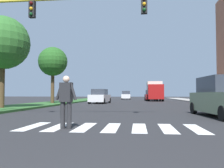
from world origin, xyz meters
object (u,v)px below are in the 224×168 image
Objects in this scene: tree_mid at (3,43)px; sedan_midblock at (100,97)px; suv_crossing at (224,98)px; traffic_light_gantry at (32,24)px; pedestrian_performer at (66,99)px; sedan_distant at (151,96)px; tree_far at (53,62)px; truck_box_delivery at (155,91)px; sedan_far_horizon at (126,95)px.

sedan_midblock is at bearing 67.49° from tree_mid.
tree_mid reaches higher than sedan_midblock.
suv_crossing is 1.04× the size of sedan_midblock.
pedestrian_performer is at bearing -49.69° from traffic_light_gantry.
pedestrian_performer is at bearing -83.93° from sedan_midblock.
tree_mid is 6.78m from traffic_light_gantry.
sedan_midblock is (5.01, 12.10, -3.92)m from tree_mid.
sedan_midblock is 1.03× the size of sedan_distant.
traffic_light_gantry is 9.81m from suv_crossing.
tree_far reaches higher than sedan_midblock.
truck_box_delivery is (11.78, 13.90, -2.93)m from tree_far.
suv_crossing is 26.27m from truck_box_delivery.
truck_box_delivery reaches higher than pedestrian_performer.
sedan_distant is at bearing 60.19° from sedan_midblock.
pedestrian_performer is (7.17, -8.15, -3.77)m from tree_mid.
pedestrian_performer is at bearing -68.22° from tree_far.
tree_far is 18.54m from pedestrian_performer.
traffic_light_gantry is at bearing -48.06° from tree_mid.
truck_box_delivery is (0.55, -1.05, 0.82)m from sedan_distant.
tree_far is at bearing -104.87° from sedan_far_horizon.
pedestrian_performer is 41.98m from sedan_far_horizon.
traffic_light_gantry is 2.12× the size of sedan_midblock.
sedan_far_horizon is at bearing 114.24° from sedan_distant.
truck_box_delivery is (7.67, 27.67, -2.75)m from traffic_light_gantry.
traffic_light_gantry reaches higher than pedestrian_performer.
traffic_light_gantry is at bearing 130.31° from pedestrian_performer.
tree_mid is 1.42× the size of sedan_midblock.
sedan_distant is 0.71× the size of truck_box_delivery.
traffic_light_gantry reaches higher than suv_crossing.
traffic_light_gantry is 5.70× the size of pedestrian_performer.
pedestrian_performer is at bearing -99.28° from truck_box_delivery.
tree_far is 18.45m from truck_box_delivery.
traffic_light_gantry is (4.53, -5.04, -0.31)m from tree_mid.
tree_far is 18.41m from suv_crossing.
sedan_far_horizon is at bearing 75.13° from tree_far.
tree_far is at bearing 111.78° from pedestrian_performer.
tree_mid reaches higher than suv_crossing.
pedestrian_performer is at bearing -89.88° from sedan_far_horizon.
sedan_midblock is at bearing -95.43° from sedan_far_horizon.
tree_far reaches higher than sedan_far_horizon.
traffic_light_gantry is 39.12m from sedan_far_horizon.
sedan_distant is (6.64, 11.58, 0.03)m from sedan_midblock.
sedan_midblock is at bearing 88.37° from traffic_light_gantry.
tree_far is 14.38m from traffic_light_gantry.
tree_mid is 26.68m from sedan_distant.
truck_box_delivery is (12.20, 22.63, -3.07)m from tree_mid.
suv_crossing is at bearing -80.12° from sedan_far_horizon.
suv_crossing is 0.77× the size of truck_box_delivery.
pedestrian_performer reaches higher than sedan_midblock.
sedan_far_horizon is 0.66× the size of truck_box_delivery.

